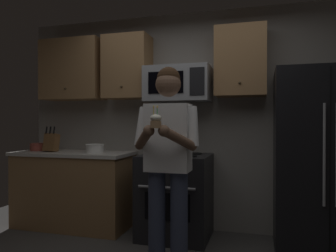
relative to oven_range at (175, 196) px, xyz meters
The scene contains 11 objects.
wall_back 0.94m from the oven_range, 69.02° to the left, with size 4.40×0.10×2.60m, color gray.
oven_range is the anchor object (origin of this frame).
microwave 1.26m from the oven_range, 89.98° to the left, with size 0.74×0.41×0.40m.
refrigerator 1.56m from the oven_range, ahead, with size 0.90×0.75×1.80m.
cabinet_row_upper 1.60m from the oven_range, 163.43° to the left, with size 2.78×0.36×0.76m.
counter_left 1.30m from the oven_range, behind, with size 1.44×0.66×0.92m.
knife_block 1.69m from the oven_range, behind, with size 0.16×0.15×0.32m.
bowl_large_white 1.12m from the oven_range, behind, with size 0.22×0.22×0.10m.
bowl_small_colored 1.90m from the oven_range, behind, with size 0.20×0.20×0.09m.
person 0.99m from the oven_range, 79.89° to the right, with size 0.60×0.48×1.76m.
cupcake 1.43m from the oven_range, 82.74° to the right, with size 0.09×0.09×0.17m.
Camera 1 is at (0.78, -2.16, 1.28)m, focal length 34.99 mm.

